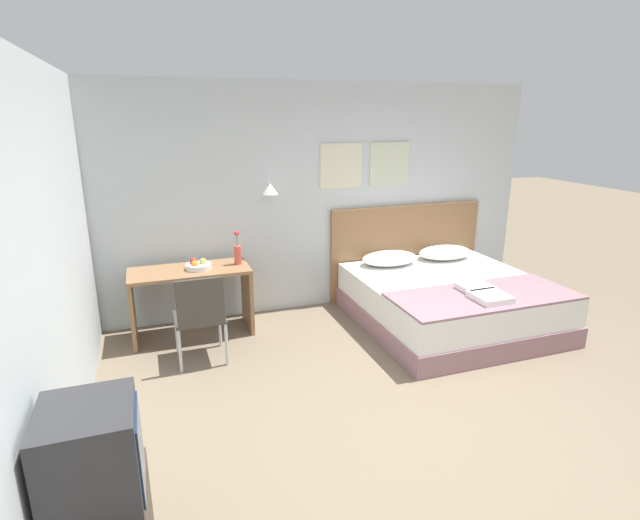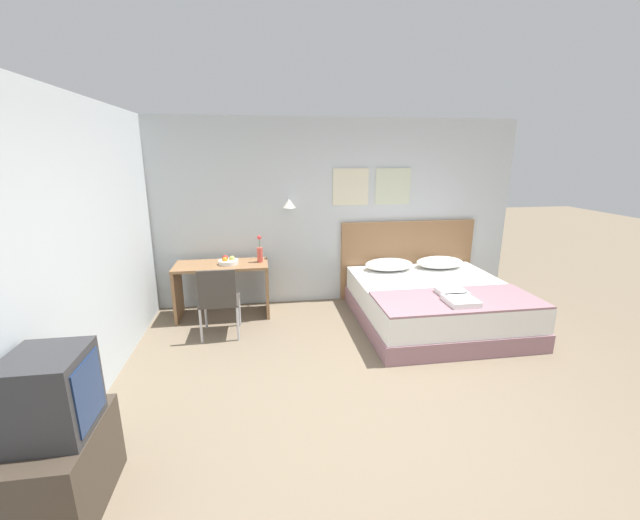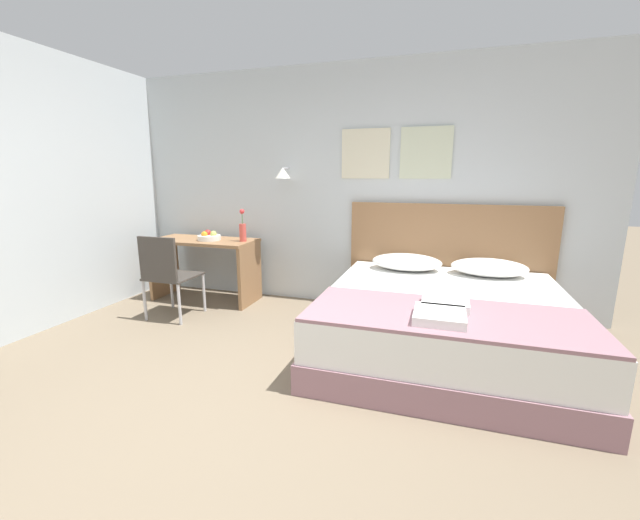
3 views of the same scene
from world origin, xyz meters
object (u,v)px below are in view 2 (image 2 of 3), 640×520
Objects in this scene: pillow_left at (389,265)px; tv_stand at (66,470)px; pillow_right at (440,262)px; desk_chair at (219,297)px; headboard at (407,259)px; folded_towel_mid_bed at (461,301)px; throw_blanket at (458,300)px; bed at (434,304)px; flower_vase at (260,253)px; fruit_bowl at (228,261)px; desk at (222,279)px; television at (51,394)px; folded_towel_near_foot at (452,292)px.

pillow_left is 4.32m from tv_stand.
desk_chair is at bearing -166.43° from pillow_right.
folded_towel_mid_bed is (-0.04, -1.75, -0.01)m from headboard.
pillow_left is 2.46m from desk_chair.
throw_blanket is 2.62× the size of tv_stand.
pillow_left is at bearing 17.83° from desk_chair.
bed is 2.41m from flower_vase.
fruit_bowl is 3.11m from tv_stand.
desk is at bearing -178.75° from pillow_left.
television is at bearing -112.14° from flower_vase.
folded_towel_near_foot reaches higher than tv_stand.
folded_towel_mid_bed is at bearing -106.45° from pillow_right.
folded_towel_near_foot is 0.28m from folded_towel_mid_bed.
television is (-0.80, -2.96, 0.03)m from fruit_bowl.
flower_vase reaches higher than television.
throw_blanket is at bearing -24.61° from desk.
headboard is 4.06× the size of television.
tv_stand is (-3.45, -1.86, -0.31)m from folded_towel_near_foot.
fruit_bowl reaches higher than desk.
folded_towel_mid_bed is at bearing -96.82° from folded_towel_near_foot.
flower_vase is at bearing 67.81° from tv_stand.
desk_chair reaches higher than desk.
desk is (-2.75, 1.26, -0.02)m from throw_blanket.
folded_towel_mid_bed reaches higher than bed.
pillow_right is 0.97× the size of tv_stand.
desk is 0.62m from flower_vase.
pillow_right reaches higher than throw_blanket.
throw_blanket reaches higher than bed.
tv_stand is at bearing -112.19° from flower_vase.
fruit_bowl is at bearing 166.03° from bed.
fruit_bowl is (-2.65, 1.24, 0.23)m from throw_blanket.
headboard is (0.00, 1.03, 0.33)m from bed.
folded_towel_near_foot is at bearing 83.18° from folded_towel_mid_bed.
tv_stand is (-3.41, -1.58, -0.31)m from folded_towel_mid_bed.
fruit_bowl reaches higher than throw_blanket.
desk is 3.08m from television.
television is at bearing -105.04° from fruit_bowl.
desk_chair is 2.41m from television.
flower_vase is at bearing 152.94° from folded_towel_near_foot.
headboard is 6.44× the size of folded_towel_near_foot.
television is at bearing -107.54° from desk_chair.
tv_stand is (-3.45, -2.30, 0.01)m from bed.
throw_blanket is 2.79m from desk_chair.
bed is 0.64m from throw_blanket.
bed is 1.62× the size of desk.
tv_stand is at bearing -180.00° from television.
headboard is 4.80m from television.
throw_blanket is 0.15m from folded_towel_mid_bed.
desk reaches higher than folded_towel_near_foot.
folded_towel_near_foot is 1.22× the size of fruit_bowl.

